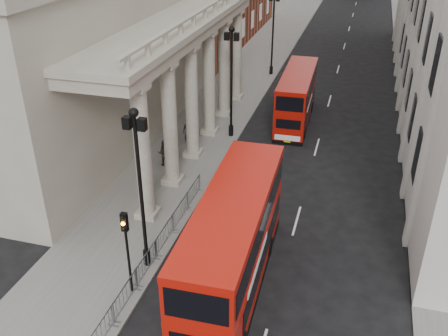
# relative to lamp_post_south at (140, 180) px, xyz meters

# --- Properties ---
(ground) EXTENTS (260.00, 260.00, 0.00)m
(ground) POSITION_rel_lamp_post_south_xyz_m (0.60, -4.00, -4.91)
(ground) COLOR black
(ground) RESTS_ON ground
(sidewalk_west) EXTENTS (6.00, 140.00, 0.12)m
(sidewalk_west) POSITION_rel_lamp_post_south_xyz_m (-2.40, 26.00, -4.85)
(sidewalk_west) COLOR slate
(sidewalk_west) RESTS_ON ground
(sidewalk_east) EXTENTS (3.00, 140.00, 0.12)m
(sidewalk_east) POSITION_rel_lamp_post_south_xyz_m (14.10, 26.00, -4.85)
(sidewalk_east) COLOR slate
(sidewalk_east) RESTS_ON ground
(kerb) EXTENTS (0.20, 140.00, 0.14)m
(kerb) POSITION_rel_lamp_post_south_xyz_m (0.55, 26.00, -4.84)
(kerb) COLOR slate
(kerb) RESTS_ON ground
(portico_building) EXTENTS (9.00, 28.00, 12.00)m
(portico_building) POSITION_rel_lamp_post_south_xyz_m (-9.90, 14.00, 1.09)
(portico_building) COLOR gray
(portico_building) RESTS_ON ground
(lamp_post_south) EXTENTS (1.05, 0.44, 8.32)m
(lamp_post_south) POSITION_rel_lamp_post_south_xyz_m (0.00, 0.00, 0.00)
(lamp_post_south) COLOR black
(lamp_post_south) RESTS_ON sidewalk_west
(lamp_post_mid) EXTENTS (1.05, 0.44, 8.32)m
(lamp_post_mid) POSITION_rel_lamp_post_south_xyz_m (0.00, 16.00, 0.00)
(lamp_post_mid) COLOR black
(lamp_post_mid) RESTS_ON sidewalk_west
(lamp_post_north) EXTENTS (1.05, 0.44, 8.32)m
(lamp_post_north) POSITION_rel_lamp_post_south_xyz_m (0.00, 32.00, 0.00)
(lamp_post_north) COLOR black
(lamp_post_north) RESTS_ON sidewalk_west
(traffic_light) EXTENTS (0.28, 0.33, 4.30)m
(traffic_light) POSITION_rel_lamp_post_south_xyz_m (0.10, -2.02, -1.80)
(traffic_light) COLOR black
(traffic_light) RESTS_ON sidewalk_west
(crowd_barriers) EXTENTS (0.50, 18.75, 1.10)m
(crowd_barriers) POSITION_rel_lamp_post_south_xyz_m (0.25, -1.77, -4.24)
(crowd_barriers) COLOR gray
(crowd_barriers) RESTS_ON sidewalk_west
(bus_near) EXTENTS (3.02, 11.34, 4.86)m
(bus_near) POSITION_rel_lamp_post_south_xyz_m (4.48, -0.21, -2.37)
(bus_near) COLOR #BC1208
(bus_near) RESTS_ON ground
(bus_far) EXTENTS (2.56, 9.63, 4.13)m
(bus_far) POSITION_rel_lamp_post_south_xyz_m (4.28, 20.47, -2.75)
(bus_far) COLOR #A01007
(bus_far) RESTS_ON ground
(pedestrian_a) EXTENTS (0.73, 0.54, 1.83)m
(pedestrian_a) POSITION_rel_lamp_post_south_xyz_m (-3.31, 10.86, -3.87)
(pedestrian_a) COLOR black
(pedestrian_a) RESTS_ON sidewalk_west
(pedestrian_b) EXTENTS (1.01, 0.87, 1.79)m
(pedestrian_b) POSITION_rel_lamp_post_south_xyz_m (-3.11, 10.08, -3.90)
(pedestrian_b) COLOR #292521
(pedestrian_b) RESTS_ON sidewalk_west
(pedestrian_c) EXTENTS (0.93, 0.64, 1.84)m
(pedestrian_c) POSITION_rel_lamp_post_south_xyz_m (-2.80, 14.24, -3.87)
(pedestrian_c) COLOR black
(pedestrian_c) RESTS_ON sidewalk_west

